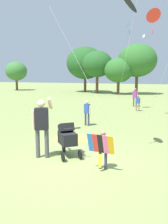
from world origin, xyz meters
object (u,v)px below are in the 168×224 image
child_with_butterfly_kite (102,146)px  kite_orange_delta (153,16)px  person_adult_flyer (42,123)px  stroller (67,137)px  person_couple_left (138,102)px  kite_adult_black (129,4)px  person_sitting_far (87,111)px  picnic_blanket (73,138)px  person_kid_running (135,96)px

child_with_butterfly_kite → kite_orange_delta: bearing=88.0°
person_adult_flyer → stroller: (0.63, 0.40, -0.44)m
person_adult_flyer → person_couple_left: 10.33m
person_adult_flyer → kite_orange_delta: bearing=74.1°
person_adult_flyer → kite_orange_delta: kite_orange_delta is taller
kite_adult_black → person_sitting_far: kite_adult_black is taller
picnic_blanket → person_sitting_far: bearing=98.0°
person_adult_flyer → picnic_blanket: person_adult_flyer is taller
stroller → person_kid_running: bearing=90.3°
person_couple_left → person_kid_running: 2.36m
person_adult_flyer → kite_orange_delta: size_ratio=0.31×
person_couple_left → person_sitting_far: bearing=-105.3°
stroller → person_kid_running: 12.14m
kite_adult_black → picnic_blanket: size_ratio=3.26×
person_adult_flyer → person_kid_running: 12.55m
child_with_butterfly_kite → person_adult_flyer: (-1.93, 0.21, 0.43)m
kite_orange_delta → person_sitting_far: (-2.58, -3.09, -4.80)m
stroller → kite_orange_delta: 8.99m
kite_orange_delta → person_kid_running: 6.89m
child_with_butterfly_kite → person_sitting_far: (-2.31, 4.88, 0.11)m
person_kid_running → picnic_blanket: person_kid_running is taller
kite_adult_black → person_kid_running: (-1.63, 11.26, -3.61)m
person_adult_flyer → person_kid_running: (0.57, 12.53, -0.21)m
person_adult_flyer → kite_orange_delta: (2.20, 7.76, 4.48)m
person_sitting_far → person_couple_left: size_ratio=1.14×
kite_adult_black → person_kid_running: bearing=98.2°
picnic_blanket → person_kid_running: bearing=86.5°
person_couple_left → stroller: bearing=-93.0°
child_with_butterfly_kite → stroller: size_ratio=0.98×
stroller → picnic_blanket: (-0.68, 1.90, -0.60)m
person_adult_flyer → kite_adult_black: size_ratio=0.38×
picnic_blanket → stroller: bearing=-70.4°
person_kid_running → person_couple_left: bearing=-75.7°
person_adult_flyer → person_kid_running: bearing=87.4°
child_with_butterfly_kite → person_adult_flyer: person_adult_flyer is taller
stroller → person_couple_left: 9.88m
person_kid_running → child_with_butterfly_kite: bearing=-83.9°
kite_adult_black → person_sitting_far: (-2.58, 3.39, -3.72)m
person_couple_left → picnic_blanket: size_ratio=0.74×
stroller → kite_adult_black: 4.24m
person_adult_flyer → person_sitting_far: person_adult_flyer is taller
kite_orange_delta → person_couple_left: size_ratio=5.47×
kite_adult_black → person_couple_left: size_ratio=4.43×
stroller → kite_adult_black: (1.57, 0.88, 3.85)m
picnic_blanket → child_with_butterfly_kite: bearing=-51.8°
kite_adult_black → kite_orange_delta: bearing=90.0°
kite_adult_black → picnic_blanket: bearing=155.4°
person_adult_flyer → stroller: bearing=32.0°
child_with_butterfly_kite → person_kid_running: bearing=96.1°
kite_orange_delta → person_couple_left: bearing=112.8°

